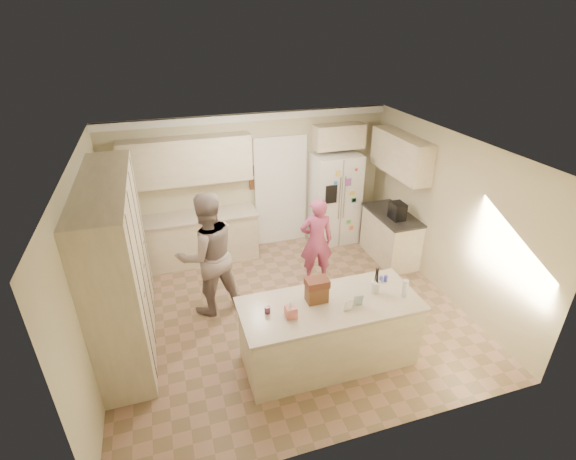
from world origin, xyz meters
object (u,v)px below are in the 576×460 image
object	(u,v)px
refrigerator	(334,198)
island_base	(329,333)
teen_girl	(316,241)
utensil_crock	(376,287)
teen_boy	(208,254)
dollhouse_body	(317,293)
coffee_maker	(397,211)
tissue_box	(291,312)

from	to	relation	value
refrigerator	island_base	bearing A→B (deg)	-113.27
refrigerator	teen_girl	world-z (taller)	refrigerator
utensil_crock	teen_boy	size ratio (longest dim) A/B	0.08
dollhouse_body	teen_boy	world-z (taller)	teen_boy
refrigerator	utensil_crock	xyz separation A→B (m)	(-0.73, -3.08, 0.10)
coffee_maker	teen_boy	world-z (taller)	teen_boy
island_base	teen_girl	world-z (taller)	teen_girl
island_base	utensil_crock	bearing A→B (deg)	4.40
island_base	utensil_crock	size ratio (longest dim) A/B	14.67
refrigerator	teen_girl	size ratio (longest dim) A/B	1.17
tissue_box	utensil_crock	bearing A→B (deg)	7.13
coffee_maker	teen_boy	xyz separation A→B (m)	(-3.36, -0.34, -0.10)
refrigerator	tissue_box	bearing A→B (deg)	-120.34
refrigerator	utensil_crock	size ratio (longest dim) A/B	12.00
refrigerator	coffee_maker	world-z (taller)	refrigerator
coffee_maker	teen_girl	xyz separation A→B (m)	(-1.54, -0.08, -0.30)
coffee_maker	island_base	size ratio (longest dim) A/B	0.14
refrigerator	tissue_box	world-z (taller)	refrigerator
coffee_maker	tissue_box	xyz separation A→B (m)	(-2.60, -2.00, -0.07)
teen_girl	utensil_crock	bearing A→B (deg)	102.78
coffee_maker	utensil_crock	size ratio (longest dim) A/B	2.00
utensil_crock	teen_girl	distance (m)	1.79
teen_boy	teen_girl	distance (m)	1.85
island_base	teen_girl	distance (m)	1.92
tissue_box	teen_girl	bearing A→B (deg)	61.04
island_base	teen_girl	xyz separation A→B (m)	(0.51, 1.82, 0.33)
tissue_box	teen_boy	size ratio (longest dim) A/B	0.07
teen_boy	coffee_maker	bearing A→B (deg)	172.68
refrigerator	dollhouse_body	distance (m)	3.40
refrigerator	teen_boy	world-z (taller)	teen_boy
island_base	tissue_box	size ratio (longest dim) A/B	15.71
tissue_box	teen_girl	xyz separation A→B (m)	(1.06, 1.92, -0.23)
tissue_box	dollhouse_body	world-z (taller)	dollhouse_body
teen_boy	island_base	bearing A→B (deg)	116.82
island_base	coffee_maker	bearing A→B (deg)	42.83
island_base	teen_girl	size ratio (longest dim) A/B	1.43
teen_boy	tissue_box	bearing A→B (deg)	101.39
island_base	dollhouse_body	distance (m)	0.62
utensil_crock	coffee_maker	bearing A→B (deg)	52.88
refrigerator	coffee_maker	distance (m)	1.42
island_base	teen_boy	bearing A→B (deg)	129.87
tissue_box	teen_girl	size ratio (longest dim) A/B	0.09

